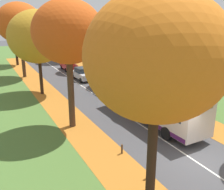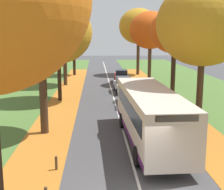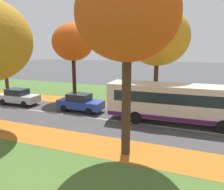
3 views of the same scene
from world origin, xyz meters
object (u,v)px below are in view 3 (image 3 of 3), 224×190
object	(u,v)px
tree_right_near	(158,37)
car_silver_following	(18,97)
tree_left_near	(127,15)
tree_right_mid	(73,42)
tree_right_far	(3,41)
bus	(176,101)
car_blue_lead	(80,102)

from	to	relation	value
tree_right_near	car_silver_following	distance (m)	14.96
tree_left_near	tree_right_mid	bearing A→B (deg)	42.39
tree_right_near	tree_right_far	world-z (taller)	tree_right_near
bus	car_silver_following	distance (m)	15.59
tree_left_near	tree_right_far	bearing A→B (deg)	62.68
tree_right_far	car_blue_lead	world-z (taller)	tree_right_far
tree_right_mid	tree_right_far	size ratio (longest dim) A/B	0.95
tree_right_near	tree_right_far	size ratio (longest dim) A/B	1.05
tree_right_mid	car_blue_lead	bearing A→B (deg)	-143.19
tree_left_near	tree_right_far	size ratio (longest dim) A/B	1.09
tree_right_near	car_silver_following	size ratio (longest dim) A/B	2.16
bus	car_silver_following	xyz separation A→B (m)	(-0.08, 15.56, -0.89)
car_blue_lead	tree_right_near	bearing A→B (deg)	-60.69
tree_right_far	car_blue_lead	distance (m)	14.16
tree_left_near	car_blue_lead	size ratio (longest dim) A/B	2.26
tree_right_far	bus	xyz separation A→B (m)	(-3.58, -20.93, -4.80)
tree_right_near	car_silver_following	bearing A→B (deg)	105.37
tree_right_near	tree_right_mid	distance (m)	9.21
tree_right_mid	tree_right_far	bearing A→B (deg)	93.38
tree_left_near	bus	size ratio (longest dim) A/B	0.92
tree_right_near	tree_right_mid	world-z (taller)	tree_right_near
tree_right_mid	car_silver_following	bearing A→B (deg)	135.81
tree_left_near	tree_right_near	world-z (taller)	tree_left_near
tree_right_far	car_blue_lead	bearing A→B (deg)	-105.53
bus	car_blue_lead	world-z (taller)	bus
tree_left_near	tree_right_far	world-z (taller)	tree_left_near
car_silver_following	bus	bearing A→B (deg)	-89.71
tree_left_near	car_blue_lead	bearing A→B (deg)	45.52
tree_right_far	bus	world-z (taller)	tree_right_far
tree_right_mid	bus	xyz separation A→B (m)	(-4.14, -11.46, -4.57)
tree_left_near	car_silver_following	xyz separation A→B (m)	(6.10, 13.53, -6.43)
tree_right_far	car_silver_following	xyz separation A→B (m)	(-3.66, -5.37, -5.69)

